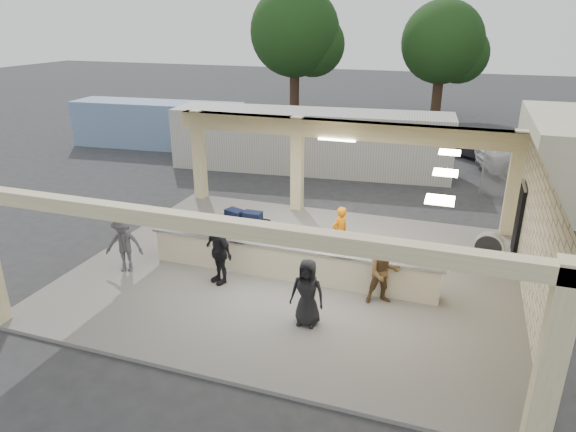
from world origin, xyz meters
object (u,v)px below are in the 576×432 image
at_px(passenger_d, 307,293).
at_px(car_white_a, 543,157).
at_px(baggage_counter, 289,261).
at_px(passenger_c, 124,244).
at_px(luggage_cart, 240,230).
at_px(baggage_handler, 340,233).
at_px(passenger_a, 383,272).
at_px(passenger_b, 218,252).
at_px(car_dark, 476,145).
at_px(container_blue, 158,124).
at_px(drum_fan, 489,247).
at_px(container_white, 310,141).

distance_m(passenger_d, car_white_a, 17.02).
distance_m(baggage_counter, passenger_c, 4.65).
xyz_separation_m(luggage_cart, baggage_handler, (2.91, 0.64, 0.07)).
bearing_deg(passenger_a, passenger_b, 160.30).
distance_m(baggage_handler, car_dark, 14.45).
bearing_deg(baggage_counter, container_blue, 133.74).
bearing_deg(car_dark, passenger_c, -171.35).
height_order(baggage_counter, luggage_cart, luggage_cart).
relative_size(baggage_handler, car_white_a, 0.29).
height_order(drum_fan, passenger_b, passenger_b).
height_order(passenger_b, car_dark, passenger_b).
bearing_deg(luggage_cart, passenger_c, -130.72).
height_order(passenger_c, car_dark, passenger_c).
distance_m(baggage_handler, container_blue, 16.95).
distance_m(passenger_c, car_dark, 19.11).
relative_size(baggage_counter, car_dark, 2.07).
height_order(baggage_counter, car_dark, car_dark).
relative_size(luggage_cart, baggage_handler, 1.59).
xyz_separation_m(baggage_counter, container_white, (-2.68, 10.75, 0.81)).
bearing_deg(baggage_handler, container_blue, -96.77).
height_order(baggage_handler, passenger_a, passenger_a).
height_order(passenger_c, passenger_d, passenger_d).
xyz_separation_m(passenger_b, passenger_d, (2.83, -1.17, -0.08)).
bearing_deg(container_white, baggage_counter, -81.22).
bearing_deg(passenger_b, baggage_counter, 55.31).
bearing_deg(passenger_c, car_white_a, 33.12).
bearing_deg(container_white, baggage_handler, -73.23).
relative_size(passenger_b, car_white_a, 0.32).
xyz_separation_m(drum_fan, car_white_a, (2.51, 10.93, 0.20)).
height_order(passenger_c, container_white, container_white).
xyz_separation_m(baggage_counter, passenger_d, (1.13, -2.03, 0.33)).
height_order(luggage_cart, passenger_d, passenger_d).
bearing_deg(passenger_b, container_white, 123.37).
height_order(baggage_handler, passenger_c, passenger_c).
xyz_separation_m(passenger_a, car_dark, (2.14, 16.10, -0.28)).
distance_m(luggage_cart, passenger_a, 4.79).
distance_m(passenger_b, car_dark, 17.68).
bearing_deg(container_blue, passenger_b, -57.05).
height_order(passenger_d, container_white, container_white).
height_order(passenger_b, passenger_c, passenger_b).
bearing_deg(passenger_c, baggage_counter, -3.57).
bearing_deg(passenger_d, passenger_b, 157.85).
relative_size(baggage_handler, passenger_b, 0.90).
xyz_separation_m(baggage_handler, passenger_d, (0.14, -3.68, 0.01)).
height_order(car_dark, container_blue, container_blue).
height_order(drum_fan, container_white, container_white).
relative_size(baggage_counter, drum_fan, 8.81).
xyz_separation_m(luggage_cart, passenger_b, (0.22, -1.87, 0.16)).
relative_size(baggage_counter, baggage_handler, 5.08).
distance_m(passenger_a, car_dark, 16.24).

